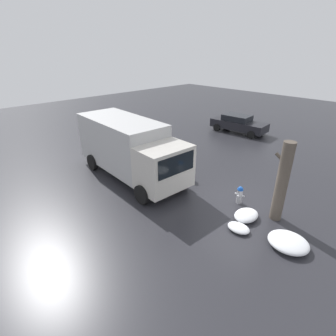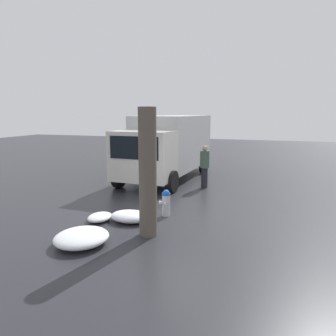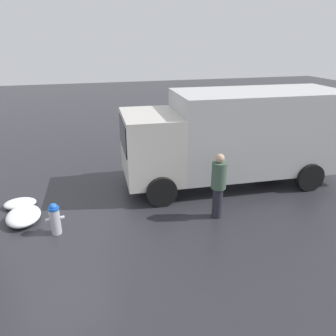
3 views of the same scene
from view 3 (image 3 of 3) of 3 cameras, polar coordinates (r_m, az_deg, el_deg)
ground_plane at (r=8.84m, az=-18.75°, el=-10.68°), size 60.00×60.00×0.00m
fire_hydrant at (r=8.63m, az=-19.10°, el=-8.25°), size 0.46×0.36×0.84m
delivery_truck at (r=10.94m, az=11.85°, el=5.82°), size 7.20×2.98×3.02m
pedestrian at (r=8.74m, az=8.79°, el=-2.70°), size 0.40×0.40×1.82m
snow_pile_by_hydrant at (r=10.44m, az=-24.35°, el=-5.64°), size 0.89×0.66×0.22m
snow_pile_by_tree at (r=9.60m, az=-23.86°, el=-7.64°), size 0.87×1.16×0.32m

